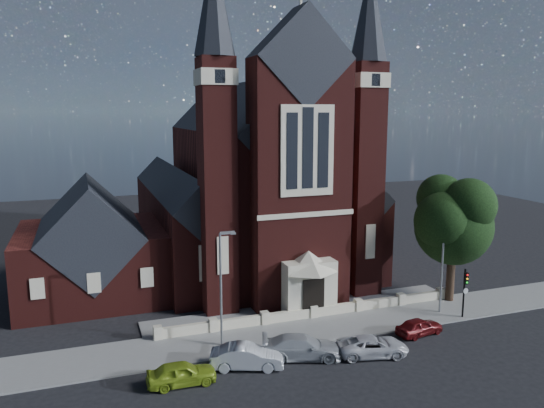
% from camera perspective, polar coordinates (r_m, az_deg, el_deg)
% --- Properties ---
extents(ground, '(120.00, 120.00, 0.00)m').
position_cam_1_polar(ground, '(49.95, 0.37, -8.72)').
color(ground, black).
rests_on(ground, ground).
extents(pavement_strip, '(60.00, 5.00, 0.12)m').
position_cam_1_polar(pavement_strip, '(40.91, 5.61, -13.11)').
color(pavement_strip, slate).
rests_on(pavement_strip, ground).
extents(forecourt_paving, '(26.00, 3.00, 0.14)m').
position_cam_1_polar(forecourt_paving, '(44.28, 3.34, -11.24)').
color(forecourt_paving, slate).
rests_on(forecourt_paving, ground).
extents(forecourt_wall, '(24.00, 0.40, 0.90)m').
position_cam_1_polar(forecourt_wall, '(42.58, 4.42, -12.14)').
color(forecourt_wall, beige).
rests_on(forecourt_wall, ground).
extents(church, '(20.01, 34.90, 29.20)m').
position_cam_1_polar(church, '(55.40, -2.47, 1.83)').
color(church, '#461612').
rests_on(church, ground).
extents(parish_hall, '(12.00, 12.20, 10.24)m').
position_cam_1_polar(parish_hall, '(48.89, -18.86, -4.78)').
color(parish_hall, '#461612').
rests_on(parish_hall, ground).
extents(street_tree, '(6.40, 6.60, 10.70)m').
position_cam_1_polar(street_tree, '(46.42, 19.29, -1.84)').
color(street_tree, black).
rests_on(street_tree, ground).
extents(street_lamp_left, '(1.16, 0.22, 8.09)m').
position_cam_1_polar(street_lamp_left, '(36.29, -5.39, -8.38)').
color(street_lamp_left, gray).
rests_on(street_lamp_left, ground).
extents(street_lamp_right, '(1.16, 0.22, 8.09)m').
position_cam_1_polar(street_lamp_right, '(44.12, 17.97, -5.51)').
color(street_lamp_right, gray).
rests_on(street_lamp_right, ground).
extents(traffic_signal, '(0.28, 0.42, 4.00)m').
position_cam_1_polar(traffic_signal, '(44.08, 20.04, -8.38)').
color(traffic_signal, black).
rests_on(traffic_signal, ground).
extents(car_lime_van, '(4.16, 1.77, 1.40)m').
position_cam_1_polar(car_lime_van, '(33.31, -9.70, -17.52)').
color(car_lime_van, '#85A521').
rests_on(car_lime_van, ground).
extents(car_silver_a, '(4.87, 3.02, 1.52)m').
position_cam_1_polar(car_silver_a, '(34.70, -2.72, -16.09)').
color(car_silver_a, '#BABDC2').
rests_on(car_silver_a, ground).
extents(car_silver_b, '(5.66, 3.72, 1.53)m').
position_cam_1_polar(car_silver_b, '(35.97, 3.27, -15.10)').
color(car_silver_b, '#ACB0B4').
rests_on(car_silver_b, ground).
extents(car_white_suv, '(5.08, 3.21, 1.31)m').
position_cam_1_polar(car_white_suv, '(36.92, 10.78, -14.77)').
color(car_white_suv, silver).
rests_on(car_white_suv, ground).
extents(car_dark_red, '(3.86, 2.04, 1.25)m').
position_cam_1_polar(car_dark_red, '(40.75, 15.55, -12.58)').
color(car_dark_red, '#5F1012').
rests_on(car_dark_red, ground).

